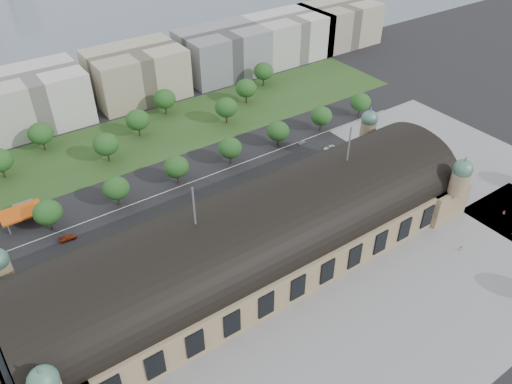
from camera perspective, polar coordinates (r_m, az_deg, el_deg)
ground at (r=158.96m, az=0.09°, el=-8.07°), size 900.00×900.00×0.00m
station at (r=151.94m, az=0.09°, el=-5.30°), size 150.00×48.40×44.30m
plaza_south at (r=142.90m, az=14.19°, el=-16.38°), size 190.00×48.00×0.12m
plaza_east at (r=222.01m, az=22.48°, el=3.25°), size 56.00×100.00×0.12m
road_slab at (r=177.70m, az=-12.33°, el=-3.42°), size 260.00×26.00×0.10m
grass_belt at (r=222.46m, az=-17.11°, el=4.60°), size 300.00×45.00×0.10m
petrol_station at (r=192.13m, az=-25.05°, el=-1.92°), size 14.00×13.00×5.05m
lake at (r=411.72m, az=-25.65°, el=17.32°), size 700.00×320.00×0.08m
office_3 at (r=249.33m, az=-24.11°, el=9.67°), size 45.00×32.00×24.00m
office_4 at (r=261.11m, az=-13.50°, el=13.02°), size 45.00×32.00×24.00m
office_5 at (r=281.41m, az=-3.88°, el=15.62°), size 45.00×32.00×24.00m
office_6 at (r=305.58m, az=3.65°, el=17.33°), size 45.00×32.00×24.00m
office_7 at (r=330.73m, az=9.43°, el=18.43°), size 45.00×32.00×24.00m
tree_row_3 at (r=179.98m, az=-22.71°, el=-2.17°), size 9.60×9.60×11.52m
tree_row_4 at (r=183.82m, az=-15.70°, el=0.41°), size 9.60×9.60×11.52m
tree_row_5 at (r=190.63m, az=-9.08°, el=2.84°), size 9.60×9.60×11.52m
tree_row_6 at (r=200.10m, az=-2.98°, el=5.04°), size 9.60×9.60×11.52m
tree_row_7 at (r=211.88m, az=2.54°, el=6.97°), size 9.60×9.60×11.52m
tree_row_8 at (r=225.61m, az=7.48°, el=8.63°), size 9.60×9.60×11.52m
tree_row_9 at (r=240.95m, az=11.85°, el=10.03°), size 9.60×9.60×11.52m
tree_belt_5 at (r=227.08m, az=-23.39°, el=6.16°), size 10.40×10.40×12.48m
tree_belt_6 at (r=209.87m, az=-16.78°, el=5.23°), size 10.40×10.40×12.48m
tree_belt_7 at (r=225.04m, az=-13.39°, el=8.02°), size 10.40×10.40×12.48m
tree_belt_8 at (r=241.34m, az=-10.41°, el=10.42°), size 10.40×10.40×12.48m
tree_belt_9 at (r=229.99m, az=-3.43°, el=9.62°), size 10.40×10.40×12.48m
tree_belt_10 at (r=248.30m, az=-1.14°, el=11.78°), size 10.40×10.40×12.48m
tree_belt_11 at (r=267.26m, az=0.86°, el=13.63°), size 10.40×10.40×12.48m
traffic_car_1 at (r=173.61m, az=-27.21°, el=-8.21°), size 4.38×1.75×1.42m
traffic_car_2 at (r=170.96m, az=-20.20°, el=-6.67°), size 6.11×3.42×1.62m
traffic_car_3 at (r=177.66m, az=-20.71°, el=-4.93°), size 5.80×2.75×1.63m
traffic_car_4 at (r=176.91m, az=-5.27°, el=-2.46°), size 4.91×2.38×1.62m
traffic_car_5 at (r=217.64m, az=5.26°, el=5.64°), size 3.93×1.38×1.29m
traffic_car_6 at (r=215.08m, az=8.38°, el=5.02°), size 5.61×2.79×1.53m
parked_car_2 at (r=161.40m, az=-17.86°, el=-9.08°), size 5.91×4.97×1.62m
parked_car_3 at (r=162.72m, az=-18.96°, el=-8.94°), size 4.78×4.03×1.54m
parked_car_4 at (r=159.86m, az=-23.19°, el=-11.20°), size 5.19×3.70×1.62m
parked_car_5 at (r=163.53m, az=-15.85°, el=-7.89°), size 6.34×4.56×1.60m
parked_car_6 at (r=161.99m, az=-18.41°, el=-9.09°), size 4.94×4.06×1.35m
bus_west at (r=178.78m, az=-5.59°, el=-1.62°), size 12.71×3.66×3.50m
bus_mid at (r=175.64m, az=-8.26°, el=-2.76°), size 11.08×3.02×3.06m
bus_east at (r=182.07m, az=-1.99°, el=-0.75°), size 10.81×3.15×2.97m
pedestrian_0 at (r=175.43m, az=22.34°, el=-5.98°), size 0.97×0.78×1.74m
pedestrian_5 at (r=197.40m, az=26.49°, el=-2.09°), size 0.45×0.79×1.61m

